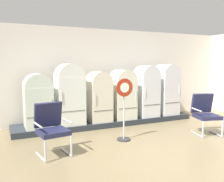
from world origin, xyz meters
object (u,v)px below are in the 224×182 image
at_px(refrigerator_1, 70,92).
at_px(refrigerator_4, 146,89).
at_px(refrigerator_0, 38,99).
at_px(refrigerator_2, 99,95).
at_px(refrigerator_5, 166,88).
at_px(armchair_right, 205,112).
at_px(armchair_left, 51,126).
at_px(refrigerator_3, 123,93).
at_px(sign_stand, 124,112).

xyz_separation_m(refrigerator_1, refrigerator_4, (2.43, -0.01, -0.03)).
relative_size(refrigerator_0, refrigerator_1, 0.84).
bearing_deg(refrigerator_1, refrigerator_2, -0.28).
relative_size(refrigerator_0, refrigerator_2, 0.98).
xyz_separation_m(refrigerator_1, refrigerator_5, (3.19, 0.01, -0.01)).
xyz_separation_m(refrigerator_0, armchair_right, (3.83, -1.87, -0.31)).
xyz_separation_m(refrigerator_1, armchair_right, (3.00, -1.86, -0.45)).
relative_size(refrigerator_2, armchair_left, 1.38).
bearing_deg(armchair_left, refrigerator_4, 26.74).
height_order(refrigerator_1, refrigerator_3, refrigerator_1).
xyz_separation_m(refrigerator_0, refrigerator_3, (2.44, -0.00, 0.04)).
distance_m(refrigerator_0, refrigerator_5, 4.02).
bearing_deg(refrigerator_0, armchair_right, -26.04).
relative_size(refrigerator_1, armchair_left, 1.60).
distance_m(refrigerator_4, sign_stand, 2.13).
bearing_deg(refrigerator_2, armchair_left, -135.45).
xyz_separation_m(armchair_left, sign_stand, (1.71, 0.19, 0.11)).
bearing_deg(armchair_right, refrigerator_5, 84.27).
distance_m(refrigerator_0, sign_stand, 2.28).
bearing_deg(refrigerator_0, refrigerator_4, -0.44).
relative_size(refrigerator_1, refrigerator_2, 1.16).
distance_m(refrigerator_1, sign_stand, 1.74).
height_order(refrigerator_2, sign_stand, refrigerator_2).
height_order(refrigerator_1, refrigerator_5, refrigerator_1).
relative_size(refrigerator_0, armchair_left, 1.35).
height_order(armchair_right, sign_stand, sign_stand).
relative_size(refrigerator_1, refrigerator_5, 1.02).
bearing_deg(armchair_right, refrigerator_2, 139.29).
height_order(armchair_left, armchair_right, same).
distance_m(refrigerator_0, refrigerator_2, 1.68).
height_order(refrigerator_3, armchair_right, refrigerator_3).
bearing_deg(refrigerator_0, refrigerator_1, -1.02).
bearing_deg(refrigerator_4, refrigerator_1, 179.76).
height_order(refrigerator_3, refrigerator_5, refrigerator_5).
relative_size(refrigerator_4, refrigerator_5, 0.98).
distance_m(refrigerator_4, armchair_left, 3.66).
bearing_deg(armchair_left, refrigerator_1, 63.55).
bearing_deg(armchair_right, sign_stand, 169.28).
bearing_deg(refrigerator_2, refrigerator_5, 0.24).
xyz_separation_m(refrigerator_2, sign_stand, (0.04, -1.45, -0.23)).
bearing_deg(sign_stand, refrigerator_3, 64.08).
distance_m(refrigerator_5, armchair_left, 4.36).
relative_size(refrigerator_4, sign_stand, 1.08).
bearing_deg(sign_stand, refrigerator_5, 32.51).
height_order(refrigerator_2, refrigerator_4, refrigerator_4).
relative_size(refrigerator_4, armchair_right, 1.54).
xyz_separation_m(refrigerator_5, armchair_right, (-0.19, -1.86, -0.44)).
xyz_separation_m(refrigerator_3, sign_stand, (-0.72, -1.47, -0.25)).
distance_m(refrigerator_0, refrigerator_4, 3.26).
height_order(refrigerator_0, refrigerator_4, refrigerator_4).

